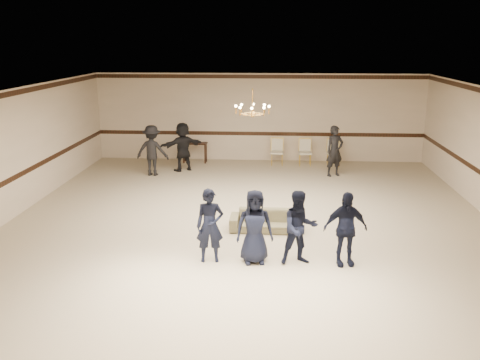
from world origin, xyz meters
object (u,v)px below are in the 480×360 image
at_px(adult_left, 152,150).
at_px(adult_right, 335,151).
at_px(boy_b, 255,227).
at_px(adult_mid, 183,147).
at_px(boy_a, 210,226).
at_px(settee, 265,221).
at_px(banquet_chair_left, 277,152).
at_px(banquet_chair_right, 333,153).
at_px(console_table, 195,152).
at_px(boy_d, 345,229).
at_px(chandelier, 252,101).
at_px(banquet_chair_mid, 305,153).
at_px(boy_c, 300,228).

bearing_deg(adult_left, adult_right, -171.59).
xyz_separation_m(boy_b, adult_mid, (-2.75, 7.59, 0.08)).
height_order(boy_a, settee, boy_a).
bearing_deg(banquet_chair_left, adult_mid, -158.11).
xyz_separation_m(boy_b, banquet_chair_left, (0.48, 8.65, -0.29)).
bearing_deg(settee, banquet_chair_right, 72.41).
distance_m(adult_left, adult_right, 6.01).
xyz_separation_m(boy_b, console_table, (-2.52, 8.85, -0.39)).
distance_m(boy_a, console_table, 9.00).
distance_m(boy_d, adult_mid, 8.85).
bearing_deg(settee, chandelier, 104.95).
distance_m(chandelier, adult_right, 5.00).
bearing_deg(adult_mid, adult_right, 140.17).
relative_size(boy_a, banquet_chair_left, 1.62).
height_order(settee, banquet_chair_right, banquet_chair_right).
height_order(banquet_chair_mid, banquet_chair_right, same).
bearing_deg(settee, boy_a, -119.10).
bearing_deg(banquet_chair_right, adult_left, -168.01).
relative_size(boy_d, console_table, 1.71).
bearing_deg(boy_b, banquet_chair_right, 65.19).
xyz_separation_m(boy_d, banquet_chair_mid, (-0.32, 8.65, -0.29)).
height_order(boy_d, banquet_chair_right, boy_d).
bearing_deg(boy_b, adult_right, 63.06).
distance_m(adult_left, banquet_chair_mid, 5.43).
distance_m(adult_mid, console_table, 1.36).
height_order(boy_c, console_table, boy_c).
distance_m(boy_c, banquet_chair_right, 8.79).
relative_size(chandelier, boy_d, 0.62).
bearing_deg(banquet_chair_mid, boy_c, -97.45).
xyz_separation_m(settee, adult_left, (-3.83, 5.03, 0.59)).
relative_size(boy_a, adult_mid, 0.91).
xyz_separation_m(banquet_chair_right, console_table, (-5.00, 0.20, -0.10)).
height_order(boy_a, adult_mid, adult_mid).
bearing_deg(adult_left, console_table, -114.33).
bearing_deg(adult_left, boy_d, 133.88).
bearing_deg(settee, adult_mid, 118.16).
bearing_deg(banquet_chair_left, settee, -88.72).
height_order(settee, adult_right, adult_right).
relative_size(boy_d, adult_left, 0.91).
bearing_deg(banquet_chair_mid, settee, -104.43).
relative_size(chandelier, adult_mid, 0.56).
distance_m(boy_b, banquet_chair_mid, 8.78).
relative_size(settee, banquet_chair_mid, 1.77).
xyz_separation_m(chandelier, banquet_chair_left, (0.67, 5.24, -2.41)).
relative_size(boy_c, banquet_chair_mid, 1.62).
xyz_separation_m(boy_a, settee, (1.08, 1.86, -0.52)).
distance_m(boy_b, settee, 1.94).
distance_m(boy_d, banquet_chair_left, 8.75).
height_order(boy_c, adult_left, adult_left).
distance_m(settee, adult_left, 6.35).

